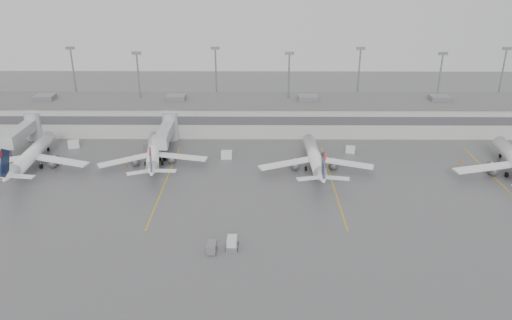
{
  "coord_description": "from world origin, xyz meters",
  "views": [
    {
      "loc": [
        2.15,
        -70.63,
        44.33
      ],
      "look_at": [
        1.52,
        24.0,
        5.0
      ],
      "focal_mm": 35.0,
      "sensor_mm": 36.0,
      "label": 1
    }
  ],
  "objects_px": {
    "jet_mid_right": "(315,158)",
    "baggage_tug": "(232,244)",
    "jet_mid_left": "(153,153)",
    "jet_far_left": "(31,155)"
  },
  "relations": [
    {
      "from": "jet_mid_left",
      "to": "jet_far_left",
      "type": "bearing_deg",
      "value": 174.68
    },
    {
      "from": "jet_mid_left",
      "to": "jet_mid_right",
      "type": "distance_m",
      "value": 36.21
    },
    {
      "from": "jet_mid_left",
      "to": "baggage_tug",
      "type": "xyz_separation_m",
      "value": [
        19.5,
        -34.49,
        -2.01
      ]
    },
    {
      "from": "jet_mid_left",
      "to": "baggage_tug",
      "type": "distance_m",
      "value": 39.67
    },
    {
      "from": "jet_far_left",
      "to": "jet_mid_right",
      "type": "bearing_deg",
      "value": -3.48
    },
    {
      "from": "jet_far_left",
      "to": "baggage_tug",
      "type": "height_order",
      "value": "jet_far_left"
    },
    {
      "from": "jet_mid_left",
      "to": "baggage_tug",
      "type": "bearing_deg",
      "value": -70.34
    },
    {
      "from": "baggage_tug",
      "to": "jet_mid_left",
      "type": "bearing_deg",
      "value": 121.23
    },
    {
      "from": "jet_mid_right",
      "to": "baggage_tug",
      "type": "xyz_separation_m",
      "value": [
        -16.61,
        -31.84,
        -2.12
      ]
    },
    {
      "from": "jet_mid_right",
      "to": "baggage_tug",
      "type": "bearing_deg",
      "value": -119.23
    }
  ]
}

